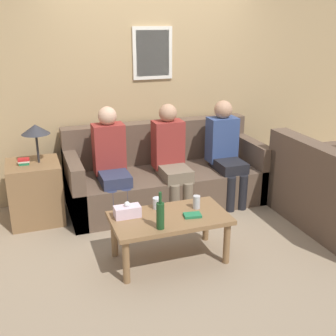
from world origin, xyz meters
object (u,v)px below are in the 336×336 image
object	(u,v)px
couch_main	(165,177)
person_right	(226,149)
coffee_table	(170,222)
drinking_glass	(157,203)
person_middle	(171,155)
wine_bottle	(160,215)
person_left	(111,160)

from	to	relation	value
couch_main	person_right	distance (m)	0.79
coffee_table	person_right	bearing A→B (deg)	44.66
drinking_glass	person_middle	distance (m)	0.99
wine_bottle	person_left	xyz separation A→B (m)	(-0.13, 1.30, 0.08)
couch_main	wine_bottle	world-z (taller)	couch_main
wine_bottle	coffee_table	bearing A→B (deg)	51.94
drinking_glass	person_middle	world-z (taller)	person_middle
couch_main	person_middle	distance (m)	0.39
wine_bottle	person_middle	xyz separation A→B (m)	(0.54, 1.25, 0.08)
coffee_table	person_left	size ratio (longest dim) A/B	0.86
drinking_glass	person_left	bearing A→B (deg)	103.61
coffee_table	person_left	world-z (taller)	person_left
couch_main	coffee_table	world-z (taller)	couch_main
person_middle	person_right	world-z (taller)	person_middle
wine_bottle	person_left	bearing A→B (deg)	95.58
drinking_glass	person_middle	bearing A→B (deg)	62.64
coffee_table	drinking_glass	distance (m)	0.23
wine_bottle	drinking_glass	size ratio (longest dim) A/B	3.13
couch_main	person_left	size ratio (longest dim) A/B	1.90
coffee_table	person_right	size ratio (longest dim) A/B	0.87
wine_bottle	person_right	size ratio (longest dim) A/B	0.27
coffee_table	person_middle	bearing A→B (deg)	69.58
couch_main	wine_bottle	bearing A→B (deg)	-110.37
drinking_glass	coffee_table	bearing A→B (deg)	-73.75
person_right	person_middle	bearing A→B (deg)	-179.71
couch_main	coffee_table	bearing A→B (deg)	-107.13
drinking_glass	person_left	size ratio (longest dim) A/B	0.09
drinking_glass	person_left	distance (m)	0.96
person_left	person_right	size ratio (longest dim) A/B	1.01
drinking_glass	person_middle	xyz separation A→B (m)	(0.45, 0.87, 0.15)
coffee_table	wine_bottle	size ratio (longest dim) A/B	3.18
coffee_table	wine_bottle	xyz separation A→B (m)	(-0.15, -0.19, 0.19)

